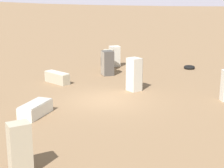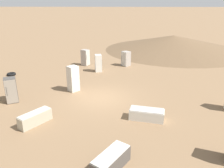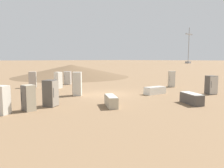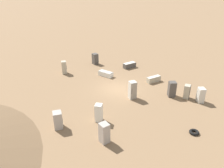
{
  "view_description": "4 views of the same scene",
  "coord_description": "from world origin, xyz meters",
  "px_view_note": "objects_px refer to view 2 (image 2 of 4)",
  "views": [
    {
      "loc": [
        -18.58,
        -4.17,
        5.84
      ],
      "look_at": [
        0.16,
        -0.33,
        0.89
      ],
      "focal_mm": 60.0,
      "sensor_mm": 36.0,
      "label": 1
    },
    {
      "loc": [
        -2.14,
        13.86,
        6.22
      ],
      "look_at": [
        -0.66,
        -0.97,
        0.73
      ],
      "focal_mm": 35.0,
      "sensor_mm": 36.0,
      "label": 2
    },
    {
      "loc": [
        12.23,
        13.82,
        2.98
      ],
      "look_at": [
        -0.5,
        -0.03,
        0.83
      ],
      "focal_mm": 35.0,
      "sensor_mm": 36.0,
      "label": 3
    },
    {
      "loc": [
        9.56,
        -20.19,
        11.43
      ],
      "look_at": [
        -0.09,
        -1.23,
        1.16
      ],
      "focal_mm": 35.0,
      "sensor_mm": 36.0,
      "label": 4
    }
  ],
  "objects_px": {
    "discarded_fridge_2": "(147,114)",
    "discarded_fridge_5": "(111,161)",
    "discarded_fridge_7": "(73,79)",
    "scrap_tire": "(11,74)",
    "discarded_fridge_8": "(85,58)",
    "discarded_fridge_10": "(11,90)",
    "discarded_fridge_6": "(98,63)",
    "discarded_fridge_0": "(35,118)",
    "discarded_fridge_3": "(126,59)"
  },
  "relations": [
    {
      "from": "discarded_fridge_3",
      "to": "discarded_fridge_6",
      "type": "distance_m",
      "value": 3.52
    },
    {
      "from": "discarded_fridge_3",
      "to": "discarded_fridge_6",
      "type": "bearing_deg",
      "value": 88.48
    },
    {
      "from": "discarded_fridge_7",
      "to": "discarded_fridge_10",
      "type": "xyz_separation_m",
      "value": [
        3.57,
        2.37,
        -0.13
      ]
    },
    {
      "from": "discarded_fridge_2",
      "to": "discarded_fridge_7",
      "type": "xyz_separation_m",
      "value": [
        5.31,
        -3.9,
        0.65
      ]
    },
    {
      "from": "discarded_fridge_0",
      "to": "discarded_fridge_5",
      "type": "distance_m",
      "value": 5.44
    },
    {
      "from": "discarded_fridge_2",
      "to": "discarded_fridge_7",
      "type": "relative_size",
      "value": 1.05
    },
    {
      "from": "discarded_fridge_6",
      "to": "scrap_tire",
      "type": "xyz_separation_m",
      "value": [
        7.85,
        1.99,
        -0.72
      ]
    },
    {
      "from": "discarded_fridge_7",
      "to": "discarded_fridge_10",
      "type": "relative_size",
      "value": 1.15
    },
    {
      "from": "discarded_fridge_3",
      "to": "discarded_fridge_5",
      "type": "xyz_separation_m",
      "value": [
        -0.05,
        15.61,
        -0.4
      ]
    },
    {
      "from": "discarded_fridge_7",
      "to": "discarded_fridge_10",
      "type": "distance_m",
      "value": 4.28
    },
    {
      "from": "discarded_fridge_10",
      "to": "scrap_tire",
      "type": "relative_size",
      "value": 2.08
    },
    {
      "from": "discarded_fridge_7",
      "to": "discarded_fridge_2",
      "type": "bearing_deg",
      "value": -85.31
    },
    {
      "from": "discarded_fridge_6",
      "to": "scrap_tire",
      "type": "distance_m",
      "value": 8.13
    },
    {
      "from": "discarded_fridge_2",
      "to": "discarded_fridge_5",
      "type": "distance_m",
      "value": 4.47
    },
    {
      "from": "discarded_fridge_7",
      "to": "discarded_fridge_8",
      "type": "height_order",
      "value": "discarded_fridge_7"
    },
    {
      "from": "discarded_fridge_8",
      "to": "discarded_fridge_10",
      "type": "bearing_deg",
      "value": 11.12
    },
    {
      "from": "discarded_fridge_0",
      "to": "discarded_fridge_6",
      "type": "bearing_deg",
      "value": -68.91
    },
    {
      "from": "discarded_fridge_2",
      "to": "discarded_fridge_3",
      "type": "distance_m",
      "value": 11.57
    },
    {
      "from": "discarded_fridge_0",
      "to": "discarded_fridge_10",
      "type": "xyz_separation_m",
      "value": [
        2.77,
        -2.64,
        0.49
      ]
    },
    {
      "from": "discarded_fridge_5",
      "to": "discarded_fridge_8",
      "type": "relative_size",
      "value": 1.16
    },
    {
      "from": "discarded_fridge_0",
      "to": "discarded_fridge_8",
      "type": "xyz_separation_m",
      "value": [
        -0.13,
        -12.34,
        0.49
      ]
    },
    {
      "from": "discarded_fridge_3",
      "to": "discarded_fridge_6",
      "type": "height_order",
      "value": "discarded_fridge_6"
    },
    {
      "from": "discarded_fridge_6",
      "to": "discarded_fridge_8",
      "type": "relative_size",
      "value": 1.0
    },
    {
      "from": "discarded_fridge_8",
      "to": "discarded_fridge_10",
      "type": "xyz_separation_m",
      "value": [
        2.9,
        9.71,
        0.0
      ]
    },
    {
      "from": "discarded_fridge_8",
      "to": "scrap_tire",
      "type": "xyz_separation_m",
      "value": [
        6.08,
        4.2,
        -0.72
      ]
    },
    {
      "from": "discarded_fridge_0",
      "to": "discarded_fridge_2",
      "type": "distance_m",
      "value": 6.2
    },
    {
      "from": "discarded_fridge_3",
      "to": "discarded_fridge_10",
      "type": "xyz_separation_m",
      "value": [
        7.23,
        9.91,
        0.08
      ]
    },
    {
      "from": "discarded_fridge_3",
      "to": "scrap_tire",
      "type": "distance_m",
      "value": 11.32
    },
    {
      "from": "discarded_fridge_3",
      "to": "discarded_fridge_7",
      "type": "height_order",
      "value": "discarded_fridge_7"
    },
    {
      "from": "discarded_fridge_6",
      "to": "discarded_fridge_7",
      "type": "bearing_deg",
      "value": -28.01
    },
    {
      "from": "discarded_fridge_2",
      "to": "scrap_tire",
      "type": "bearing_deg",
      "value": 68.26
    },
    {
      "from": "discarded_fridge_2",
      "to": "discarded_fridge_7",
      "type": "bearing_deg",
      "value": 62.22
    },
    {
      "from": "discarded_fridge_5",
      "to": "discarded_fridge_6",
      "type": "relative_size",
      "value": 1.16
    },
    {
      "from": "discarded_fridge_2",
      "to": "scrap_tire",
      "type": "height_order",
      "value": "discarded_fridge_2"
    },
    {
      "from": "discarded_fridge_2",
      "to": "discarded_fridge_8",
      "type": "relative_size",
      "value": 1.22
    },
    {
      "from": "discarded_fridge_3",
      "to": "discarded_fridge_8",
      "type": "distance_m",
      "value": 4.33
    },
    {
      "from": "discarded_fridge_0",
      "to": "discarded_fridge_7",
      "type": "xyz_separation_m",
      "value": [
        -0.79,
        -5.0,
        0.62
      ]
    },
    {
      "from": "discarded_fridge_5",
      "to": "discarded_fridge_10",
      "type": "distance_m",
      "value": 9.25
    },
    {
      "from": "discarded_fridge_5",
      "to": "discarded_fridge_6",
      "type": "height_order",
      "value": "discarded_fridge_6"
    },
    {
      "from": "discarded_fridge_0",
      "to": "discarded_fridge_7",
      "type": "relative_size",
      "value": 0.97
    },
    {
      "from": "discarded_fridge_7",
      "to": "discarded_fridge_5",
      "type": "bearing_deg",
      "value": -114.34
    },
    {
      "from": "discarded_fridge_6",
      "to": "discarded_fridge_2",
      "type": "bearing_deg",
      "value": 9.1
    },
    {
      "from": "discarded_fridge_6",
      "to": "discarded_fridge_8",
      "type": "distance_m",
      "value": 2.83
    },
    {
      "from": "discarded_fridge_0",
      "to": "scrap_tire",
      "type": "relative_size",
      "value": 2.32
    },
    {
      "from": "discarded_fridge_7",
      "to": "scrap_tire",
      "type": "xyz_separation_m",
      "value": [
        6.75,
        -3.13,
        -0.85
      ]
    },
    {
      "from": "discarded_fridge_2",
      "to": "scrap_tire",
      "type": "distance_m",
      "value": 13.95
    },
    {
      "from": "discarded_fridge_0",
      "to": "discarded_fridge_6",
      "type": "height_order",
      "value": "discarded_fridge_6"
    },
    {
      "from": "discarded_fridge_2",
      "to": "discarded_fridge_6",
      "type": "height_order",
      "value": "discarded_fridge_6"
    },
    {
      "from": "discarded_fridge_0",
      "to": "discarded_fridge_8",
      "type": "distance_m",
      "value": 12.35
    },
    {
      "from": "discarded_fridge_3",
      "to": "scrap_tire",
      "type": "relative_size",
      "value": 1.9
    }
  ]
}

